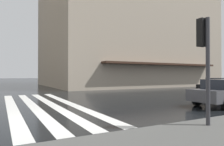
# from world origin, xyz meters

# --- Properties ---
(ground_plane) EXTENTS (220.00, 220.00, 0.00)m
(ground_plane) POSITION_xyz_m (0.00, 0.00, 0.00)
(ground_plane) COLOR black
(zebra_crossing) EXTENTS (13.00, 4.50, 0.01)m
(zebra_crossing) POSITION_xyz_m (4.00, 0.31, 0.00)
(zebra_crossing) COLOR silver
(zebra_crossing) RESTS_ON ground_plane
(haussmann_block_corner) EXTENTS (20.22, 24.29, 22.45)m
(haussmann_block_corner) POSITION_xyz_m (22.00, -16.27, 10.99)
(haussmann_block_corner) COLOR tan
(haussmann_block_corner) RESTS_ON ground_plane
(traffic_signal_post) EXTENTS (0.44, 0.30, 3.21)m
(traffic_signal_post) POSITION_xyz_m (-3.60, -3.62, 2.47)
(traffic_signal_post) COLOR #333338
(traffic_signal_post) RESTS_ON sidewalk_pavement
(car_black) EXTENTS (1.85, 4.10, 1.41)m
(car_black) POSITION_xyz_m (2.50, -13.74, 0.76)
(car_black) COLOR black
(car_black) RESTS_ON ground_plane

